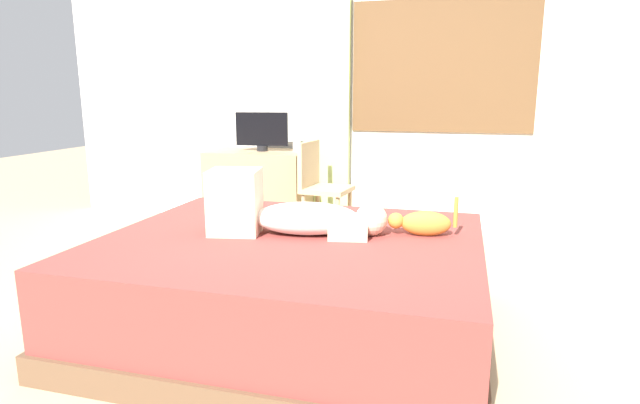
# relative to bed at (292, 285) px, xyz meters

# --- Properties ---
(ground_plane) EXTENTS (16.00, 16.00, 0.00)m
(ground_plane) POSITION_rel_bed_xyz_m (0.07, -0.02, -0.26)
(ground_plane) COLOR tan
(back_wall_with_window) EXTENTS (6.40, 0.14, 2.90)m
(back_wall_with_window) POSITION_rel_bed_xyz_m (0.08, 2.33, 1.19)
(back_wall_with_window) COLOR silver
(back_wall_with_window) RESTS_ON ground
(bed) EXTENTS (1.98, 1.66, 0.53)m
(bed) POSITION_rel_bed_xyz_m (0.00, 0.00, 0.00)
(bed) COLOR brown
(bed) RESTS_ON ground
(person_lying) EXTENTS (0.94, 0.42, 0.34)m
(person_lying) POSITION_rel_bed_xyz_m (-0.04, 0.06, 0.38)
(person_lying) COLOR silver
(person_lying) RESTS_ON bed
(cat) EXTENTS (0.36, 0.14, 0.21)m
(cat) POSITION_rel_bed_xyz_m (0.65, 0.21, 0.33)
(cat) COLOR #C67A2D
(cat) RESTS_ON bed
(desk) EXTENTS (0.90, 0.56, 0.74)m
(desk) POSITION_rel_bed_xyz_m (-0.96, 1.93, 0.11)
(desk) COLOR #997A56
(desk) RESTS_ON ground
(tv_monitor) EXTENTS (0.48, 0.10, 0.35)m
(tv_monitor) POSITION_rel_bed_xyz_m (-0.93, 1.93, 0.66)
(tv_monitor) COLOR black
(tv_monitor) RESTS_ON desk
(cup) EXTENTS (0.07, 0.07, 0.09)m
(cup) POSITION_rel_bed_xyz_m (-0.63, 2.03, 0.53)
(cup) COLOR white
(cup) RESTS_ON desk
(chair_by_desk) EXTENTS (0.42, 0.42, 0.86)m
(chair_by_desk) POSITION_rel_bed_xyz_m (-0.32, 1.70, 0.25)
(chair_by_desk) COLOR tan
(chair_by_desk) RESTS_ON ground
(curtain_left) EXTENTS (0.44, 0.06, 2.31)m
(curtain_left) POSITION_rel_bed_xyz_m (-0.40, 2.21, 0.90)
(curtain_left) COLOR #ADCC75
(curtain_left) RESTS_ON ground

